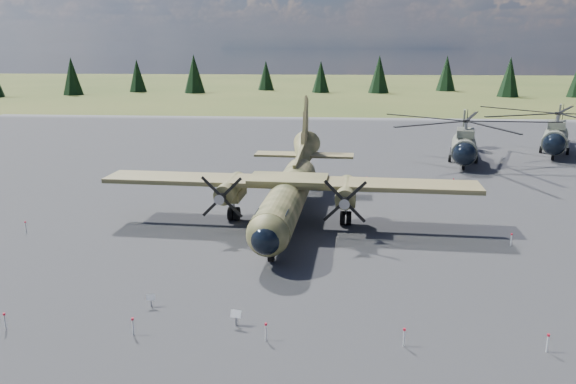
{
  "coord_description": "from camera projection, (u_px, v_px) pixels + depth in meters",
  "views": [
    {
      "loc": [
        4.77,
        -35.71,
        12.5
      ],
      "look_at": [
        1.72,
        2.0,
        2.83
      ],
      "focal_mm": 35.0,
      "sensor_mm": 36.0,
      "label": 1
    }
  ],
  "objects": [
    {
      "name": "info_placard_right",
      "position": [
        236.0,
        315.0,
        25.95
      ],
      "size": [
        0.54,
        0.3,
        0.8
      ],
      "rotation": [
        0.0,
        0.0,
        -0.18
      ],
      "color": "gray",
      "rests_on": "ground"
    },
    {
      "name": "helicopter_mid",
      "position": [
        557.0,
        125.0,
        66.73
      ],
      "size": [
        26.98,
        26.98,
        5.28
      ],
      "rotation": [
        0.0,
        0.0,
        -0.38
      ],
      "color": "slate",
      "rests_on": "ground"
    },
    {
      "name": "helicopter_near",
      "position": [
        465.0,
        133.0,
        61.42
      ],
      "size": [
        23.55,
        24.99,
        5.07
      ],
      "rotation": [
        0.0,
        0.0,
        -0.2
      ],
      "color": "slate",
      "rests_on": "ground"
    },
    {
      "name": "transport_plane",
      "position": [
        290.0,
        187.0,
        41.49
      ],
      "size": [
        27.05,
        24.56,
        8.92
      ],
      "rotation": [
        0.0,
        0.0,
        -0.05
      ],
      "color": "#383D21",
      "rests_on": "ground"
    },
    {
      "name": "treeline",
      "position": [
        276.0,
        144.0,
        46.44
      ],
      "size": [
        287.61,
        291.42,
        11.0
      ],
      "color": "black",
      "rests_on": "ground"
    },
    {
      "name": "ground",
      "position": [
        260.0,
        239.0,
        37.95
      ],
      "size": [
        500.0,
        500.0,
        0.0
      ],
      "primitive_type": "plane",
      "color": "brown",
      "rests_on": "ground"
    },
    {
      "name": "info_placard_left",
      "position": [
        151.0,
        299.0,
        27.89
      ],
      "size": [
        0.45,
        0.26,
        0.66
      ],
      "rotation": [
        0.0,
        0.0,
        0.21
      ],
      "color": "gray",
      "rests_on": "ground"
    },
    {
      "name": "barrier_fence",
      "position": [
        253.0,
        232.0,
        37.79
      ],
      "size": [
        33.12,
        29.62,
        0.85
      ],
      "color": "silver",
      "rests_on": "ground"
    },
    {
      "name": "apron",
      "position": [
        275.0,
        201.0,
        47.61
      ],
      "size": [
        120.0,
        120.0,
        0.04
      ],
      "primitive_type": "cube",
      "color": "slate",
      "rests_on": "ground"
    }
  ]
}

